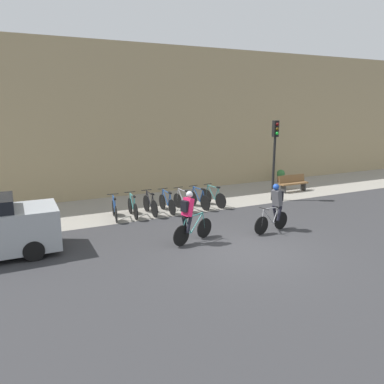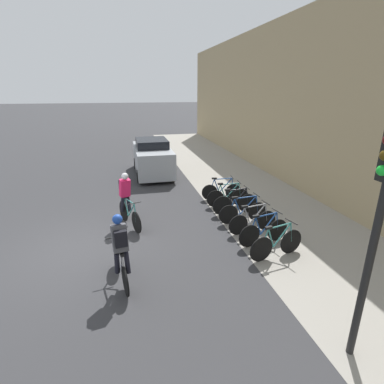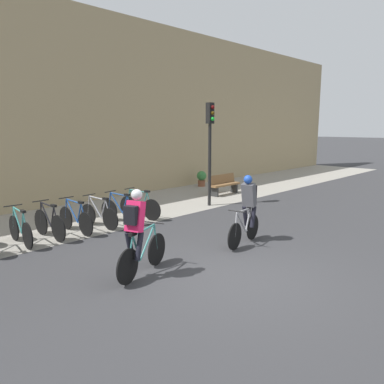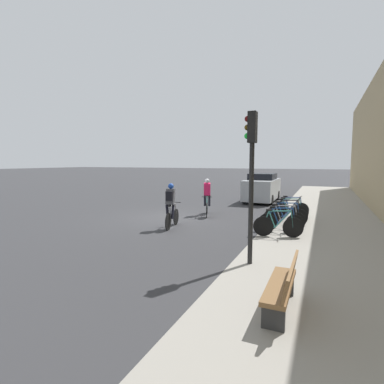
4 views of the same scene
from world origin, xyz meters
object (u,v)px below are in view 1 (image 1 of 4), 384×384
at_px(cyclist_pink, 189,216).
at_px(bench, 293,183).
at_px(parked_bike_0, 115,210).
at_px(parked_bike_3, 167,203).
at_px(potted_plant, 281,175).
at_px(parked_bike_1, 133,207).
at_px(traffic_light_pole, 275,146).
at_px(parked_bike_5, 199,199).
at_px(parked_bike_6, 213,198).
at_px(parked_bike_2, 150,205).
at_px(parked_bike_4, 183,201).
at_px(cyclist_grey, 275,206).

bearing_deg(cyclist_pink, bench, 29.02).
xyz_separation_m(parked_bike_0, bench, (9.93, 0.83, 0.08)).
bearing_deg(parked_bike_3, potted_plant, 19.60).
height_order(parked_bike_1, bench, parked_bike_1).
height_order(traffic_light_pole, bench, traffic_light_pole).
bearing_deg(parked_bike_5, parked_bike_1, -180.00).
relative_size(parked_bike_0, parked_bike_6, 0.97).
bearing_deg(parked_bike_3, parked_bike_1, 179.97).
xyz_separation_m(parked_bike_0, potted_plant, (10.90, 3.06, 0.04)).
distance_m(cyclist_pink, parked_bike_2, 3.85).
height_order(cyclist_pink, potted_plant, cyclist_pink).
height_order(parked_bike_1, parked_bike_5, parked_bike_5).
bearing_deg(cyclist_pink, traffic_light_pole, 29.89).
relative_size(parked_bike_4, parked_bike_6, 0.99).
xyz_separation_m(cyclist_pink, parked_bike_1, (-0.80, 3.81, -0.54)).
bearing_deg(parked_bike_0, parked_bike_6, 0.01).
distance_m(parked_bike_5, parked_bike_6, 0.77).
relative_size(parked_bike_2, parked_bike_6, 1.01).
bearing_deg(parked_bike_1, parked_bike_0, -179.99).
xyz_separation_m(cyclist_grey, parked_bike_3, (-2.62, 4.04, -0.54)).
relative_size(cyclist_pink, parked_bike_4, 1.08).
bearing_deg(parked_bike_1, cyclist_pink, -78.14).
xyz_separation_m(cyclist_pink, traffic_light_pole, (6.16, 3.54, 1.70)).
height_order(parked_bike_3, parked_bike_4, parked_bike_3).
xyz_separation_m(parked_bike_4, traffic_light_pole, (4.66, -0.27, 2.25)).
distance_m(parked_bike_1, parked_bike_6, 3.83).
relative_size(parked_bike_0, traffic_light_pole, 0.42).
bearing_deg(parked_bike_5, potted_plant, 23.42).
xyz_separation_m(cyclist_pink, parked_bike_6, (3.03, 3.81, -0.54)).
bearing_deg(cyclist_grey, parked_bike_1, 135.82).
height_order(parked_bike_0, traffic_light_pole, traffic_light_pole).
xyz_separation_m(parked_bike_2, parked_bike_6, (3.06, -0.00, -0.01)).
bearing_deg(parked_bike_1, potted_plant, 16.82).
bearing_deg(parked_bike_6, cyclist_pink, -128.44).
bearing_deg(parked_bike_2, potted_plant, 18.10).
bearing_deg(potted_plant, traffic_light_pole, -133.57).
xyz_separation_m(parked_bike_5, parked_bike_6, (0.77, 0.00, 0.01)).
xyz_separation_m(parked_bike_0, parked_bike_6, (4.59, 0.00, 0.02)).
height_order(cyclist_grey, traffic_light_pole, traffic_light_pole).
bearing_deg(traffic_light_pole, parked_bike_1, 177.77).
bearing_deg(parked_bike_4, cyclist_pink, -111.43).
xyz_separation_m(cyclist_pink, parked_bike_3, (0.73, 3.81, -0.54)).
xyz_separation_m(parked_bike_1, parked_bike_2, (0.76, 0.00, 0.01)).
bearing_deg(parked_bike_0, bench, 4.76).
distance_m(parked_bike_3, traffic_light_pole, 5.88).
distance_m(parked_bike_0, parked_bike_2, 1.53).
distance_m(parked_bike_6, traffic_light_pole, 3.86).
bearing_deg(parked_bike_1, parked_bike_6, 0.01).
xyz_separation_m(parked_bike_3, bench, (7.63, 0.83, 0.07)).
distance_m(parked_bike_4, bench, 6.91).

